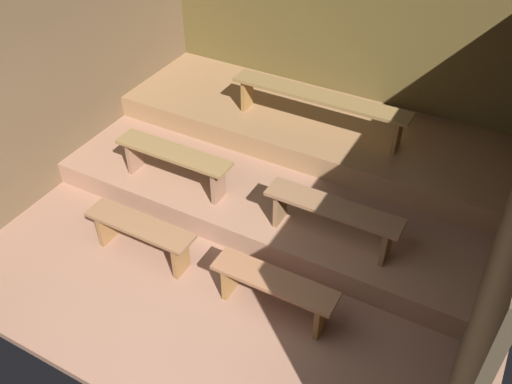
% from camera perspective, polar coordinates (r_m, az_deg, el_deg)
% --- Properties ---
extents(ground, '(5.61, 5.09, 0.08)m').
position_cam_1_polar(ground, '(6.32, 0.30, -2.72)').
color(ground, '#926852').
extents(wall_back, '(5.61, 0.06, 2.61)m').
position_cam_1_polar(wall_back, '(7.27, 8.83, 15.60)').
color(wall_back, brown).
rests_on(wall_back, ground).
extents(wall_left, '(0.06, 5.09, 2.61)m').
position_cam_1_polar(wall_left, '(6.85, -18.35, 12.48)').
color(wall_left, brown).
rests_on(wall_left, ground).
extents(platform_lower, '(4.81, 2.76, 0.28)m').
position_cam_1_polar(platform_lower, '(6.73, 3.41, 2.27)').
color(platform_lower, '#9A6E55').
rests_on(platform_lower, ground).
extents(platform_middle, '(4.81, 1.52, 0.28)m').
position_cam_1_polar(platform_middle, '(7.04, 5.73, 6.75)').
color(platform_middle, '#946C47').
rests_on(platform_middle, platform_lower).
extents(bench_floor_left, '(1.19, 0.29, 0.45)m').
position_cam_1_polar(bench_floor_left, '(5.73, -11.83, -4.05)').
color(bench_floor_left, '#895E3E').
rests_on(bench_floor_left, ground).
extents(bench_floor_right, '(1.19, 0.29, 0.45)m').
position_cam_1_polar(bench_floor_right, '(5.11, 1.88, -9.81)').
color(bench_floor_right, '#926040').
rests_on(bench_floor_right, ground).
extents(bench_lower_left, '(1.38, 0.29, 0.45)m').
position_cam_1_polar(bench_lower_left, '(6.16, -8.49, 3.41)').
color(bench_lower_left, olive).
rests_on(bench_lower_left, platform_lower).
extents(bench_lower_right, '(1.38, 0.29, 0.45)m').
position_cam_1_polar(bench_lower_right, '(5.44, 7.92, -2.23)').
color(bench_lower_right, '#886142').
rests_on(bench_lower_right, platform_lower).
extents(bench_middle_center, '(2.18, 0.29, 0.45)m').
position_cam_1_polar(bench_middle_center, '(6.58, 6.55, 9.33)').
color(bench_middle_center, olive).
rests_on(bench_middle_center, platform_middle).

